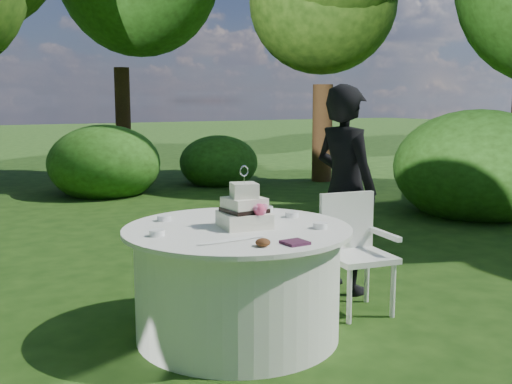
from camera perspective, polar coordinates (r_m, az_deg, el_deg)
ground at (r=4.31m, az=-1.74°, el=-13.42°), size 80.00×80.00×0.00m
napkins at (r=3.61m, az=3.73°, el=-4.82°), size 0.14×0.14×0.02m
feather_plume at (r=3.68m, az=-2.40°, el=-4.59°), size 0.48×0.07×0.01m
guest at (r=5.12m, az=8.48°, el=0.25°), size 0.48×0.68×1.76m
table at (r=4.18m, az=-1.77°, el=-8.48°), size 1.56×1.56×0.77m
cake at (r=4.07m, az=-1.08°, el=-1.78°), size 0.37×0.37×0.43m
chair at (r=4.72m, az=9.30°, el=-4.92°), size 0.55×0.54×0.91m
votives at (r=4.24m, az=-1.37°, el=-2.63°), size 1.19×0.89×0.04m
petal_cups at (r=4.06m, az=-0.19°, el=-3.06°), size 0.56×1.06×0.05m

